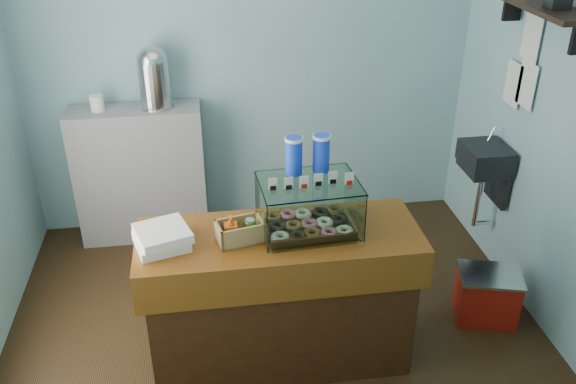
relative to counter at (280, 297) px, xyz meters
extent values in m
plane|color=black|center=(0.00, 0.25, -0.46)|extent=(3.50, 3.50, 0.00)
cube|color=#7AAAB3|center=(0.00, 1.75, 0.94)|extent=(3.50, 0.04, 2.80)
cube|color=#7AAAB3|center=(0.00, -1.25, 0.94)|extent=(3.50, 0.04, 2.80)
cube|color=#7AAAB3|center=(1.75, 0.25, 0.94)|extent=(0.04, 3.00, 2.80)
cube|color=black|center=(1.58, 0.80, 0.44)|extent=(0.30, 0.35, 0.15)
cube|color=black|center=(1.71, 0.80, 0.24)|extent=(0.04, 0.30, 0.35)
cylinder|color=silver|center=(1.65, 0.90, 0.56)|extent=(0.02, 0.02, 0.12)
cylinder|color=silver|center=(1.58, 0.80, 0.09)|extent=(0.04, 0.04, 0.45)
cube|color=black|center=(1.60, 0.55, 1.54)|extent=(0.25, 1.00, 0.03)
cube|color=black|center=(1.67, 0.95, 1.44)|extent=(0.12, 0.03, 0.18)
cube|color=white|center=(1.73, 0.70, 0.99)|extent=(0.01, 0.21, 0.30)
cube|color=white|center=(1.73, 0.87, 0.94)|extent=(0.01, 0.21, 0.30)
cube|color=white|center=(1.73, 0.75, 1.29)|extent=(0.01, 0.21, 0.30)
cube|color=#401F0C|center=(0.00, 0.00, -0.04)|extent=(1.50, 0.56, 0.84)
cube|color=#472809|center=(0.00, 0.00, 0.41)|extent=(1.60, 0.60, 0.06)
cube|color=#472809|center=(0.00, -0.28, 0.29)|extent=(1.60, 0.04, 0.18)
cube|color=gray|center=(-0.90, 1.57, 0.09)|extent=(1.00, 0.32, 1.10)
cube|color=#321D0F|center=(0.17, 0.03, 0.45)|extent=(0.50, 0.37, 0.02)
torus|color=silver|center=(-0.01, -0.09, 0.48)|extent=(0.10, 0.10, 0.03)
torus|color=black|center=(0.08, -0.08, 0.48)|extent=(0.10, 0.10, 0.03)
torus|color=brown|center=(0.17, -0.08, 0.48)|extent=(0.10, 0.10, 0.03)
torus|color=#D96689|center=(0.26, -0.07, 0.48)|extent=(0.10, 0.10, 0.03)
torus|color=silver|center=(0.36, -0.07, 0.48)|extent=(0.10, 0.10, 0.03)
torus|color=black|center=(-0.01, 0.02, 0.48)|extent=(0.10, 0.10, 0.03)
torus|color=brown|center=(0.08, 0.03, 0.48)|extent=(0.10, 0.10, 0.03)
torus|color=#D96689|center=(0.17, 0.03, 0.48)|extent=(0.10, 0.10, 0.03)
torus|color=silver|center=(0.26, 0.04, 0.48)|extent=(0.10, 0.10, 0.03)
torus|color=black|center=(0.35, 0.04, 0.48)|extent=(0.10, 0.10, 0.03)
torus|color=brown|center=(-0.02, 0.13, 0.48)|extent=(0.10, 0.10, 0.03)
torus|color=#D96689|center=(0.07, 0.14, 0.48)|extent=(0.10, 0.10, 0.03)
torus|color=silver|center=(0.16, 0.15, 0.48)|extent=(0.10, 0.10, 0.03)
torus|color=black|center=(0.25, 0.15, 0.48)|extent=(0.10, 0.10, 0.03)
torus|color=brown|center=(0.34, 0.16, 0.48)|extent=(0.10, 0.10, 0.03)
cube|color=white|center=(0.18, -0.16, 0.59)|extent=(0.53, 0.04, 0.29)
cube|color=white|center=(0.16, 0.23, 0.59)|extent=(0.53, 0.04, 0.29)
cube|color=white|center=(-0.10, 0.02, 0.59)|extent=(0.03, 0.39, 0.29)
cube|color=white|center=(0.44, 0.05, 0.59)|extent=(0.03, 0.39, 0.29)
cube|color=white|center=(0.17, 0.03, 0.74)|extent=(0.57, 0.43, 0.01)
cube|color=white|center=(-0.04, -0.03, 0.77)|extent=(0.05, 0.01, 0.07)
cube|color=black|center=(-0.04, -0.03, 0.75)|extent=(0.03, 0.02, 0.02)
cube|color=white|center=(0.05, -0.02, 0.77)|extent=(0.05, 0.01, 0.07)
cube|color=black|center=(0.05, -0.02, 0.75)|extent=(0.03, 0.02, 0.02)
cube|color=white|center=(0.13, -0.02, 0.77)|extent=(0.05, 0.01, 0.07)
cube|color=red|center=(0.13, -0.02, 0.75)|extent=(0.03, 0.02, 0.02)
cube|color=white|center=(0.21, -0.01, 0.77)|extent=(0.05, 0.01, 0.07)
cube|color=black|center=(0.21, -0.01, 0.75)|extent=(0.03, 0.02, 0.02)
cube|color=white|center=(0.30, -0.01, 0.77)|extent=(0.05, 0.01, 0.07)
cube|color=black|center=(0.30, -0.01, 0.75)|extent=(0.03, 0.02, 0.02)
cube|color=white|center=(0.38, 0.00, 0.77)|extent=(0.05, 0.01, 0.07)
cube|color=red|center=(0.38, 0.00, 0.75)|extent=(0.03, 0.02, 0.02)
cylinder|color=blue|center=(0.10, 0.16, 0.85)|extent=(0.09, 0.09, 0.22)
cylinder|color=white|center=(0.10, 0.16, 0.95)|extent=(0.10, 0.10, 0.02)
cylinder|color=blue|center=(0.26, 0.16, 0.85)|extent=(0.09, 0.09, 0.22)
cylinder|color=white|center=(0.26, 0.16, 0.95)|extent=(0.10, 0.10, 0.02)
cube|color=#A98554|center=(-0.22, -0.03, 0.45)|extent=(0.28, 0.20, 0.01)
cube|color=#A98554|center=(-0.21, -0.10, 0.50)|extent=(0.25, 0.07, 0.12)
cube|color=#A98554|center=(-0.24, 0.04, 0.50)|extent=(0.25, 0.07, 0.12)
cube|color=#A98554|center=(-0.34, -0.06, 0.50)|extent=(0.05, 0.15, 0.12)
cube|color=#A98554|center=(-0.11, 0.00, 0.50)|extent=(0.05, 0.15, 0.12)
imported|color=#C15B12|center=(-0.27, -0.04, 0.53)|extent=(0.09, 0.09, 0.16)
cylinder|color=#347E22|center=(-0.16, -0.02, 0.50)|extent=(0.06, 0.06, 0.10)
cylinder|color=silver|center=(-0.16, -0.02, 0.56)|extent=(0.05, 0.05, 0.01)
cube|color=white|center=(-0.65, -0.01, 0.47)|extent=(0.33, 0.33, 0.05)
cube|color=white|center=(-0.64, -0.02, 0.52)|extent=(0.34, 0.34, 0.05)
cylinder|color=silver|center=(-0.72, 1.58, 0.65)|extent=(0.26, 0.26, 0.01)
cylinder|color=silver|center=(-0.72, 1.58, 0.83)|extent=(0.23, 0.23, 0.35)
sphere|color=silver|center=(-0.72, 1.58, 1.00)|extent=(0.23, 0.23, 0.23)
cube|color=#A8170D|center=(1.42, 0.16, -0.29)|extent=(0.45, 0.38, 0.34)
cube|color=silver|center=(1.42, 0.16, -0.11)|extent=(0.47, 0.40, 0.02)
camera|label=1|loc=(-0.37, -2.85, 2.29)|focal=38.00mm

